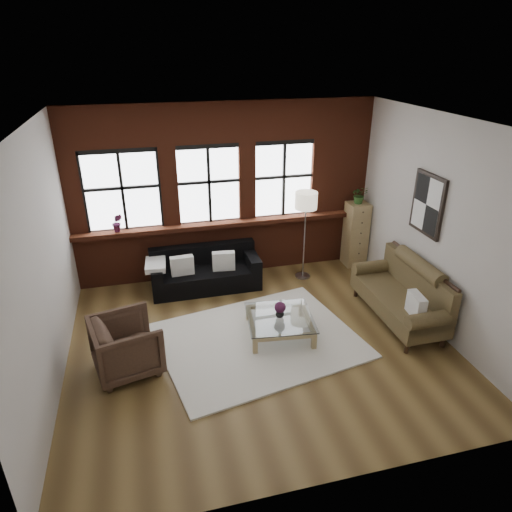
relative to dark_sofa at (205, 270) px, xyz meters
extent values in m
plane|color=brown|center=(0.51, -1.90, -0.35)|extent=(5.50, 5.50, 0.00)
plane|color=white|center=(0.51, -1.90, 2.85)|extent=(5.50, 5.50, 0.00)
plane|color=beige|center=(0.51, 0.60, 1.25)|extent=(5.50, 0.00, 5.50)
plane|color=beige|center=(0.51, -4.40, 1.25)|extent=(5.50, 0.00, 5.50)
plane|color=beige|center=(-2.24, -1.90, 1.25)|extent=(0.00, 5.00, 5.00)
plane|color=beige|center=(3.26, -1.90, 1.25)|extent=(0.00, 5.00, 5.00)
cube|color=#602716|center=(0.51, 0.45, 0.69)|extent=(5.50, 0.30, 0.08)
cube|color=beige|center=(0.51, -1.86, -0.33)|extent=(3.21, 2.73, 0.03)
cube|color=silver|center=(-0.41, -0.10, 0.19)|extent=(0.41, 0.16, 0.34)
cube|color=silver|center=(0.32, -0.10, 0.19)|extent=(0.41, 0.18, 0.34)
cube|color=silver|center=(2.73, -2.41, 0.27)|extent=(0.18, 0.39, 0.34)
imported|color=#3C291E|center=(-1.37, -2.05, 0.04)|extent=(1.03, 1.01, 0.78)
imported|color=#B2B2B2|center=(0.86, -1.78, 0.04)|extent=(0.17, 0.17, 0.14)
sphere|color=#4B193B|center=(0.86, -1.78, 0.14)|extent=(0.17, 0.17, 0.17)
cube|color=#9E8555|center=(3.04, 0.24, 0.29)|extent=(0.40, 0.40, 1.28)
imported|color=#2D5923|center=(3.04, 0.24, 1.10)|extent=(0.33, 0.29, 0.34)
imported|color=#4B193B|center=(-1.43, 0.42, 0.89)|extent=(0.20, 0.16, 0.33)
camera|label=1|loc=(-0.93, -7.35, 3.74)|focal=32.00mm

